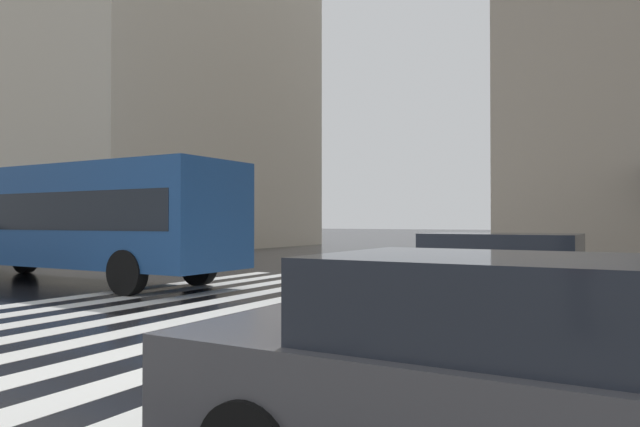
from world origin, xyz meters
name	(u,v)px	position (x,y,z in m)	size (l,w,h in m)	color
ground_plane	(136,370)	(0.00, 0.00, 0.00)	(220.00, 220.00, 0.00)	black
zebra_crossing	(216,307)	(4.00, 2.24, 0.00)	(13.00, 7.50, 0.01)	silver
haussmann_block_mid	(79,77)	(21.69, 29.33, 11.62)	(19.58, 28.26, 23.74)	beige
car_champagne	(508,273)	(5.50, -2.79, 0.76)	(1.85, 4.10, 1.41)	tan
car_dark_grey	(518,370)	(-1.00, -4.19, 0.76)	(1.85, 4.10, 1.41)	#4C4C51
city_bus	(61,216)	(5.50, 8.87, 1.76)	(2.60, 11.00, 3.00)	navy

